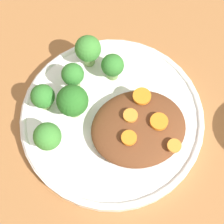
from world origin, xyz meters
TOP-DOWN VIEW (x-y plane):
  - ground_plane at (0.00, 0.00)m, footprint 4.00×4.00m
  - plate at (0.00, 0.00)m, footprint 0.26×0.26m
  - stew_mound at (0.03, -0.03)m, footprint 0.13×0.11m
  - broccoli_floret_0 at (-0.04, 0.06)m, footprint 0.03×0.03m
  - broccoli_floret_1 at (0.02, 0.06)m, footprint 0.03×0.03m
  - broccoli_floret_2 at (-0.05, 0.02)m, footprint 0.04×0.04m
  - broccoli_floret_3 at (-0.09, 0.04)m, footprint 0.03×0.03m
  - broccoli_floret_4 at (-0.09, -0.02)m, footprint 0.04×0.04m
  - broccoli_floret_5 at (-0.01, 0.10)m, footprint 0.04×0.04m
  - carrot_slice_0 at (0.05, -0.04)m, footprint 0.02×0.02m
  - carrot_slice_1 at (0.02, -0.02)m, footprint 0.02×0.02m
  - carrot_slice_2 at (0.01, -0.05)m, footprint 0.02×0.02m
  - carrot_slice_3 at (0.04, 0.01)m, footprint 0.03×0.03m
  - carrot_slice_4 at (0.06, -0.07)m, footprint 0.02×0.02m

SIDE VIEW (x-z plane):
  - ground_plane at x=0.00m, z-range 0.00..0.00m
  - plate at x=0.00m, z-range 0.00..0.02m
  - stew_mound at x=0.03m, z-range 0.02..0.05m
  - broccoli_floret_1 at x=0.02m, z-range 0.02..0.07m
  - broccoli_floret_3 at x=-0.09m, z-range 0.02..0.07m
  - broccoli_floret_0 at x=-0.04m, z-range 0.02..0.07m
  - carrot_slice_4 at x=0.06m, z-range 0.05..0.05m
  - carrot_slice_1 at x=0.02m, z-range 0.05..0.05m
  - carrot_slice_3 at x=0.04m, z-range 0.05..0.05m
  - carrot_slice_2 at x=0.01m, z-range 0.05..0.05m
  - broccoli_floret_4 at x=-0.09m, z-range 0.02..0.07m
  - carrot_slice_0 at x=0.05m, z-range 0.05..0.05m
  - broccoli_floret_5 at x=-0.01m, z-range 0.02..0.08m
  - broccoli_floret_2 at x=-0.05m, z-range 0.02..0.08m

